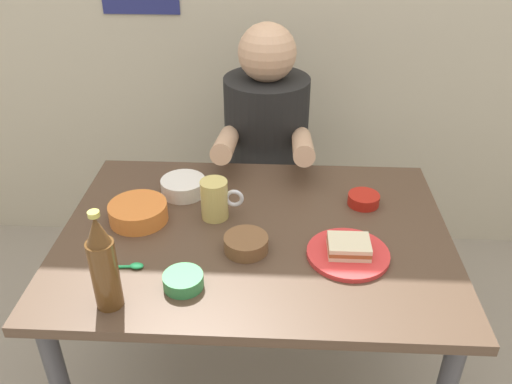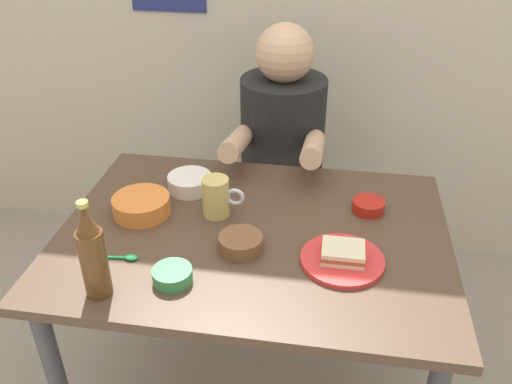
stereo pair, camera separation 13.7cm
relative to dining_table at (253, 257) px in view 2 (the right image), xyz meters
The scene contains 13 objects.
dining_table is the anchor object (origin of this frame).
stool 0.70m from the dining_table, 89.04° to the left, with size 0.34×0.34×0.45m.
person_seated 0.63m from the dining_table, 89.03° to the left, with size 0.33×0.56×0.72m.
plate_orange 0.29m from the dining_table, 21.74° to the right, with size 0.22×0.22×0.01m, color red.
sandwich 0.30m from the dining_table, 21.74° to the right, with size 0.11×0.09×0.04m.
beer_mug 0.21m from the dining_table, 150.35° to the left, with size 0.13×0.08×0.12m.
beer_bottle 0.50m from the dining_table, 136.49° to the right, with size 0.06×0.06×0.26m.
condiment_bowl_brown 0.15m from the dining_table, 102.80° to the right, with size 0.12×0.12×0.04m.
soup_bowl_orange 0.37m from the dining_table, behind, with size 0.17×0.17×0.05m.
rice_bowl_white 0.33m from the dining_table, 140.67° to the left, with size 0.14×0.14×0.05m.
dip_bowl_green 0.31m from the dining_table, 124.33° to the right, with size 0.10×0.10×0.03m.
sambal_bowl_red 0.38m from the dining_table, 26.02° to the left, with size 0.10×0.10×0.03m.
spoon 0.38m from the dining_table, 150.83° to the right, with size 0.13×0.03×0.01m.
Camera 2 is at (0.20, -1.21, 1.62)m, focal length 37.10 mm.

